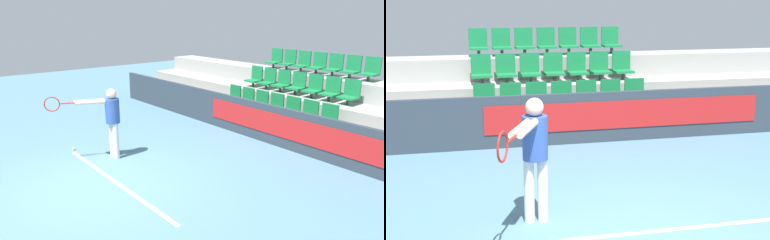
% 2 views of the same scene
% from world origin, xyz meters
% --- Properties ---
extents(ground_plane, '(30.00, 30.00, 0.00)m').
position_xyz_m(ground_plane, '(0.00, 0.00, 0.00)').
color(ground_plane, slate).
extents(court_baseline, '(4.08, 0.08, 0.01)m').
position_xyz_m(court_baseline, '(0.00, 0.38, 0.00)').
color(court_baseline, white).
rests_on(court_baseline, ground).
extents(barrier_wall, '(12.77, 0.14, 0.98)m').
position_xyz_m(barrier_wall, '(0.03, 4.49, 0.49)').
color(barrier_wall, '#2D3842').
rests_on(barrier_wall, ground).
extents(bleacher_tier_front, '(12.37, 0.93, 0.49)m').
position_xyz_m(bleacher_tier_front, '(0.00, 5.03, 0.24)').
color(bleacher_tier_front, '#9E9E99').
rests_on(bleacher_tier_front, ground).
extents(bleacher_tier_middle, '(12.37, 0.93, 0.97)m').
position_xyz_m(bleacher_tier_middle, '(0.00, 5.96, 0.49)').
color(bleacher_tier_middle, '#9E9E99').
rests_on(bleacher_tier_middle, ground).
extents(bleacher_tier_back, '(12.37, 0.93, 1.46)m').
position_xyz_m(bleacher_tier_back, '(0.00, 6.89, 0.73)').
color(bleacher_tier_back, '#9E9E99').
rests_on(bleacher_tier_back, ground).
extents(stadium_chair_0, '(0.42, 0.38, 0.62)m').
position_xyz_m(stadium_chair_0, '(-1.55, 5.16, 0.76)').
color(stadium_chair_0, '#333333').
rests_on(stadium_chair_0, bleacher_tier_front).
extents(stadium_chair_1, '(0.42, 0.38, 0.62)m').
position_xyz_m(stadium_chair_1, '(-1.03, 5.16, 0.76)').
color(stadium_chair_1, '#333333').
rests_on(stadium_chair_1, bleacher_tier_front).
extents(stadium_chair_2, '(0.42, 0.38, 0.62)m').
position_xyz_m(stadium_chair_2, '(-0.52, 5.16, 0.76)').
color(stadium_chair_2, '#333333').
rests_on(stadium_chair_2, bleacher_tier_front).
extents(stadium_chair_3, '(0.42, 0.38, 0.62)m').
position_xyz_m(stadium_chair_3, '(0.00, 5.16, 0.76)').
color(stadium_chair_3, '#333333').
rests_on(stadium_chair_3, bleacher_tier_front).
extents(stadium_chair_4, '(0.42, 0.38, 0.62)m').
position_xyz_m(stadium_chair_4, '(0.52, 5.16, 0.76)').
color(stadium_chair_4, '#333333').
rests_on(stadium_chair_4, bleacher_tier_front).
extents(stadium_chair_5, '(0.42, 0.38, 0.62)m').
position_xyz_m(stadium_chair_5, '(1.03, 5.16, 0.76)').
color(stadium_chair_5, '#333333').
rests_on(stadium_chair_5, bleacher_tier_front).
extents(stadium_chair_6, '(0.42, 0.38, 0.62)m').
position_xyz_m(stadium_chair_6, '(1.55, 5.16, 0.76)').
color(stadium_chair_6, '#333333').
rests_on(stadium_chair_6, bleacher_tier_front).
extents(stadium_chair_7, '(0.42, 0.38, 0.62)m').
position_xyz_m(stadium_chair_7, '(-1.55, 6.09, 1.25)').
color(stadium_chair_7, '#333333').
rests_on(stadium_chair_7, bleacher_tier_middle).
extents(stadium_chair_8, '(0.42, 0.38, 0.62)m').
position_xyz_m(stadium_chair_8, '(-1.03, 6.09, 1.25)').
color(stadium_chair_8, '#333333').
rests_on(stadium_chair_8, bleacher_tier_middle).
extents(stadium_chair_9, '(0.42, 0.38, 0.62)m').
position_xyz_m(stadium_chair_9, '(-0.52, 6.09, 1.25)').
color(stadium_chair_9, '#333333').
rests_on(stadium_chair_9, bleacher_tier_middle).
extents(stadium_chair_10, '(0.42, 0.38, 0.62)m').
position_xyz_m(stadium_chair_10, '(0.00, 6.09, 1.25)').
color(stadium_chair_10, '#333333').
rests_on(stadium_chair_10, bleacher_tier_middle).
extents(stadium_chair_11, '(0.42, 0.38, 0.62)m').
position_xyz_m(stadium_chair_11, '(0.52, 6.09, 1.25)').
color(stadium_chair_11, '#333333').
rests_on(stadium_chair_11, bleacher_tier_middle).
extents(stadium_chair_12, '(0.42, 0.38, 0.62)m').
position_xyz_m(stadium_chair_12, '(1.03, 6.09, 1.25)').
color(stadium_chair_12, '#333333').
rests_on(stadium_chair_12, bleacher_tier_middle).
extents(stadium_chair_13, '(0.42, 0.38, 0.62)m').
position_xyz_m(stadium_chair_13, '(1.55, 6.09, 1.25)').
color(stadium_chair_13, '#333333').
rests_on(stadium_chair_13, bleacher_tier_middle).
extents(stadium_chair_14, '(0.42, 0.38, 0.62)m').
position_xyz_m(stadium_chair_14, '(-1.55, 7.01, 1.74)').
color(stadium_chair_14, '#333333').
rests_on(stadium_chair_14, bleacher_tier_back).
extents(stadium_chair_15, '(0.42, 0.38, 0.62)m').
position_xyz_m(stadium_chair_15, '(-1.03, 7.01, 1.74)').
color(stadium_chair_15, '#333333').
rests_on(stadium_chair_15, bleacher_tier_back).
extents(stadium_chair_16, '(0.42, 0.38, 0.62)m').
position_xyz_m(stadium_chair_16, '(-0.52, 7.01, 1.74)').
color(stadium_chair_16, '#333333').
rests_on(stadium_chair_16, bleacher_tier_back).
extents(stadium_chair_17, '(0.42, 0.38, 0.62)m').
position_xyz_m(stadium_chair_17, '(0.00, 7.01, 1.74)').
color(stadium_chair_17, '#333333').
rests_on(stadium_chair_17, bleacher_tier_back).
extents(stadium_chair_18, '(0.42, 0.38, 0.62)m').
position_xyz_m(stadium_chair_18, '(0.52, 7.01, 1.74)').
color(stadium_chair_18, '#333333').
rests_on(stadium_chair_18, bleacher_tier_back).
extents(stadium_chair_19, '(0.42, 0.38, 0.62)m').
position_xyz_m(stadium_chair_19, '(1.03, 7.01, 1.74)').
color(stadium_chair_19, '#333333').
rests_on(stadium_chair_19, bleacher_tier_back).
extents(stadium_chair_20, '(0.42, 0.38, 0.62)m').
position_xyz_m(stadium_chair_20, '(1.55, 7.01, 1.74)').
color(stadium_chair_20, '#333333').
rests_on(stadium_chair_20, bleacher_tier_back).
extents(tennis_player, '(0.72, 1.44, 1.59)m').
position_xyz_m(tennis_player, '(-1.20, 0.92, 0.98)').
color(tennis_player, silver).
rests_on(tennis_player, ground).
extents(tennis_ball, '(0.07, 0.07, 0.07)m').
position_xyz_m(tennis_ball, '(-2.21, 0.45, 0.03)').
color(tennis_ball, '#CCDB33').
rests_on(tennis_ball, ground).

